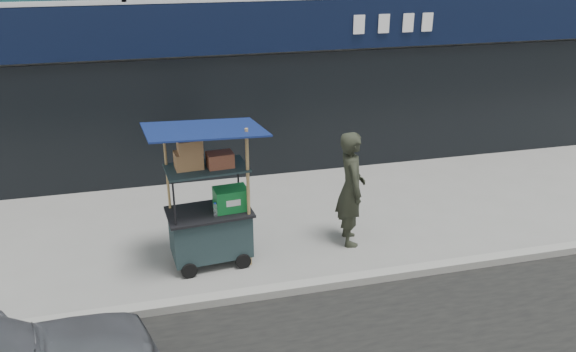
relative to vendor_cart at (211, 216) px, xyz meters
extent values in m
plane|color=slate|center=(1.05, -0.86, -0.74)|extent=(80.00, 80.00, 0.00)
cube|color=gray|center=(1.05, -1.06, -0.68)|extent=(80.00, 0.18, 0.12)
cube|color=black|center=(1.05, 3.00, 2.16)|extent=(15.68, 0.06, 0.90)
cube|color=black|center=(1.05, 3.04, 0.46)|extent=(15.68, 0.04, 2.40)
cube|color=#1B2A2E|center=(-0.02, 0.00, -0.28)|extent=(1.16, 0.74, 0.65)
cylinder|color=black|center=(-0.37, -0.37, -0.63)|extent=(0.22, 0.07, 0.22)
cylinder|color=black|center=(0.40, -0.30, -0.63)|extent=(0.22, 0.07, 0.22)
cube|color=black|center=(-0.02, 0.00, 0.06)|extent=(1.24, 0.82, 0.04)
cylinder|color=black|center=(-0.50, -0.32, 0.39)|extent=(0.03, 0.03, 0.69)
cylinder|color=black|center=(0.51, -0.23, 0.39)|extent=(0.03, 0.03, 0.69)
cylinder|color=black|center=(-0.55, 0.23, 0.39)|extent=(0.03, 0.03, 0.69)
cylinder|color=black|center=(0.46, 0.33, 0.39)|extent=(0.03, 0.03, 0.69)
cube|color=#1B2A2E|center=(-0.02, 0.00, 0.73)|extent=(1.16, 0.74, 0.03)
cylinder|color=olive|center=(0.51, -0.23, 0.29)|extent=(0.05, 0.05, 2.08)
cylinder|color=olive|center=(-0.55, 0.23, 0.25)|extent=(0.04, 0.04, 1.98)
cube|color=#0C1444|center=(-0.02, 0.00, 1.29)|extent=(1.66, 1.24, 0.18)
cube|color=#116C26|center=(0.30, -0.01, 0.24)|extent=(0.49, 0.36, 0.32)
cylinder|color=silver|center=(0.05, -0.17, 0.17)|extent=(0.07, 0.07, 0.18)
cylinder|color=blue|center=(0.05, -0.17, 0.27)|extent=(0.03, 0.03, 0.02)
cube|color=olive|center=(-0.25, 0.03, 0.86)|extent=(0.39, 0.31, 0.23)
cube|color=#966441|center=(0.17, -0.03, 0.85)|extent=(0.37, 0.29, 0.20)
cube|color=olive|center=(-0.22, 0.01, 1.07)|extent=(0.34, 0.27, 0.18)
imported|color=#26291E|center=(2.14, 0.08, 0.15)|extent=(0.51, 0.71, 1.80)
camera|label=1|loc=(-0.67, -7.18, 3.61)|focal=35.00mm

